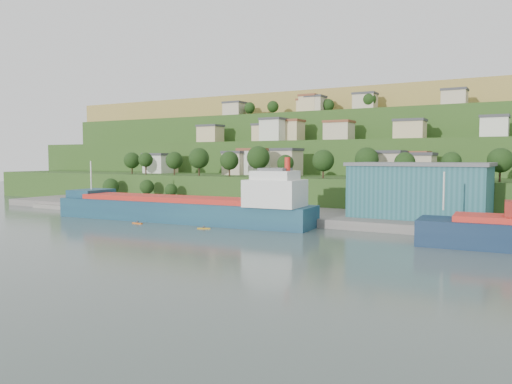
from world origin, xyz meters
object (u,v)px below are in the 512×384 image
Objects in this scene: warehouse at (420,190)px; caravan at (95,199)px; cargo_ship_near at (187,210)px; kayak_orange at (137,223)px.

caravan is (-97.22, -9.30, -5.69)m from warehouse.
warehouse is at bearing -13.04° from caravan.
cargo_ship_near reaches higher than kayak_orange.
warehouse is 4.72× the size of caravan.
cargo_ship_near is at bearing -156.22° from warehouse.
kayak_orange is at bearing -136.50° from cargo_ship_near.
warehouse is at bearing 19.18° from cargo_ship_near.
cargo_ship_near is 56.45m from warehouse.
caravan is at bearing 149.87° from kayak_orange.
kayak_orange is (37.26, -21.27, -2.53)m from caravan.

